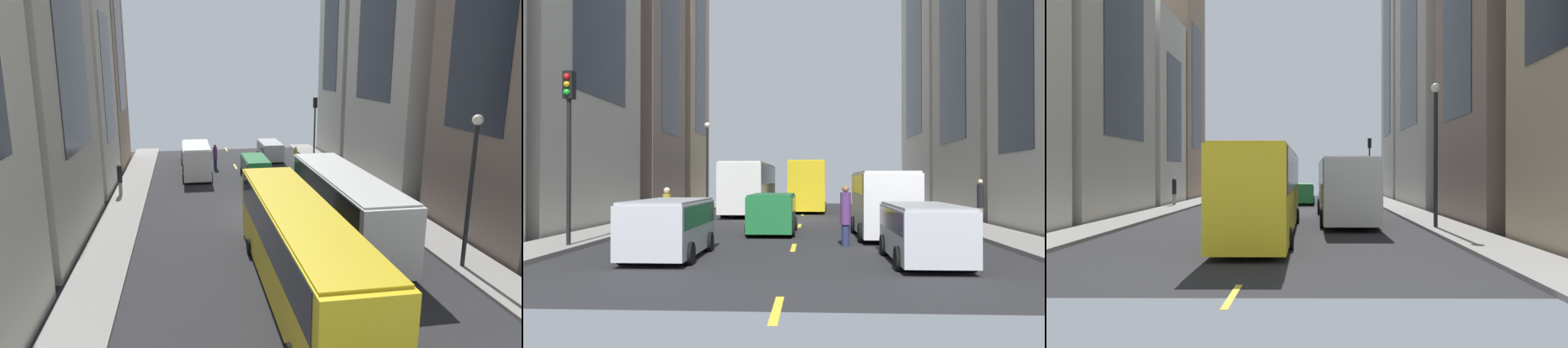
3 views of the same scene
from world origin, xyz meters
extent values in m
plane|color=#28282B|center=(0.00, 0.00, 0.00)|extent=(42.29, 42.29, 0.00)
cube|color=gray|center=(-8.02, 0.00, 0.07)|extent=(2.25, 44.00, 0.15)
cube|color=gray|center=(8.02, 0.00, 0.07)|extent=(2.25, 44.00, 0.15)
cube|color=yellow|center=(0.00, -21.00, 0.01)|extent=(0.16, 2.00, 0.01)
cube|color=yellow|center=(0.00, -12.60, 0.01)|extent=(0.16, 2.00, 0.01)
cube|color=yellow|center=(0.00, -4.20, 0.01)|extent=(0.16, 2.00, 0.01)
cube|color=yellow|center=(0.00, 4.20, 0.01)|extent=(0.16, 2.00, 0.01)
cube|color=yellow|center=(0.00, 12.60, 0.01)|extent=(0.16, 2.00, 0.01)
cube|color=#B7B2A8|center=(-14.06, -15.97, 13.90)|extent=(9.42, 7.24, 27.80)
cube|color=#1E232D|center=(-14.06, -15.97, 13.90)|extent=(9.52, 3.98, 15.29)
cube|color=#937760|center=(12.71, -14.78, 10.80)|extent=(6.73, 7.05, 21.59)
cube|color=#1E232D|center=(12.71, -14.78, 10.80)|extent=(6.80, 3.88, 11.88)
cube|color=beige|center=(12.51, -7.10, 7.71)|extent=(6.34, 7.17, 15.42)
cube|color=#1E232D|center=(12.51, -7.10, 7.71)|extent=(6.40, 3.94, 8.48)
cube|color=silver|center=(-3.54, 5.14, 1.77)|extent=(2.55, 11.47, 3.00)
cube|color=black|center=(-3.54, 5.14, 2.62)|extent=(2.60, 10.56, 1.20)
cube|color=beige|center=(-3.54, 5.14, 3.31)|extent=(2.45, 11.01, 0.08)
cylinder|color=black|center=(-4.71, 8.70, 0.50)|extent=(0.46, 1.00, 1.00)
cylinder|color=black|center=(-2.37, 8.70, 0.50)|extent=(0.46, 1.00, 1.00)
cylinder|color=black|center=(-4.71, 1.58, 0.50)|extent=(0.46, 1.00, 1.00)
cylinder|color=black|center=(-2.37, 1.58, 0.50)|extent=(0.46, 1.00, 1.00)
cube|color=yellow|center=(0.24, 10.73, 1.86)|extent=(2.45, 13.58, 3.30)
cube|color=black|center=(0.24, 10.73, 2.72)|extent=(2.50, 12.50, 1.48)
cube|color=gold|center=(0.24, 10.73, 3.55)|extent=(2.35, 13.04, 0.08)
cylinder|color=black|center=(-0.89, 14.95, 0.38)|extent=(0.44, 0.76, 0.76)
cylinder|color=black|center=(-0.89, 6.52, 0.38)|extent=(0.44, 0.76, 0.76)
cylinder|color=black|center=(1.37, 6.52, 0.38)|extent=(0.44, 0.76, 0.76)
cube|color=white|center=(3.41, -9.39, 1.35)|extent=(2.05, 5.34, 2.30)
cube|color=black|center=(3.41, -9.39, 2.10)|extent=(2.09, 4.91, 0.69)
cube|color=silver|center=(3.41, -9.39, 2.54)|extent=(1.97, 5.12, 0.08)
cylinder|color=black|center=(2.47, -7.74, 0.36)|extent=(0.37, 0.72, 0.72)
cylinder|color=black|center=(4.35, -7.74, 0.36)|extent=(0.37, 0.72, 0.72)
cylinder|color=black|center=(2.47, -11.05, 0.36)|extent=(0.37, 0.72, 0.72)
cylinder|color=black|center=(4.35, -11.05, 0.36)|extent=(0.37, 0.72, 0.72)
cube|color=#B7BABF|center=(-3.54, -15.00, 0.89)|extent=(1.83, 4.29, 1.43)
cube|color=black|center=(-3.54, -15.00, 1.25)|extent=(1.86, 3.95, 0.60)
cube|color=#9C9EA2|center=(-3.54, -15.00, 1.64)|extent=(1.75, 4.12, 0.08)
cylinder|color=black|center=(-4.38, -13.67, 0.31)|extent=(0.33, 0.62, 0.62)
cylinder|color=black|center=(-2.70, -13.67, 0.31)|extent=(0.33, 0.62, 0.62)
cylinder|color=black|center=(-4.38, -16.33, 0.31)|extent=(0.33, 0.62, 0.62)
cylinder|color=black|center=(-2.70, -16.33, 0.31)|extent=(0.33, 0.62, 0.62)
cube|color=#B7BABF|center=(3.65, -15.60, 0.84)|extent=(1.79, 4.39, 1.34)
cube|color=black|center=(3.65, -15.60, 1.18)|extent=(1.82, 4.04, 0.56)
cube|color=#9C9EA2|center=(3.65, -15.60, 1.55)|extent=(1.72, 4.22, 0.08)
cylinder|color=black|center=(2.83, -14.24, 0.31)|extent=(0.32, 0.62, 0.62)
cylinder|color=black|center=(4.47, -14.24, 0.31)|extent=(0.32, 0.62, 0.62)
cylinder|color=black|center=(2.83, -16.96, 0.31)|extent=(0.32, 0.62, 0.62)
cylinder|color=black|center=(4.47, -16.96, 0.31)|extent=(0.32, 0.62, 0.62)
cube|color=#1E7238|center=(-1.05, -7.94, 0.88)|extent=(1.80, 4.37, 1.42)
cube|color=black|center=(-1.05, -7.94, 1.24)|extent=(1.83, 4.02, 0.60)
cube|color=#1A612F|center=(-1.05, -7.94, 1.63)|extent=(1.73, 4.19, 0.08)
cylinder|color=black|center=(-1.88, -6.58, 0.31)|extent=(0.32, 0.62, 0.62)
cylinder|color=black|center=(-0.22, -6.58, 0.31)|extent=(0.32, 0.62, 0.62)
cylinder|color=black|center=(-1.88, -9.29, 0.31)|extent=(0.32, 0.62, 0.62)
cylinder|color=black|center=(-0.22, -9.29, 0.31)|extent=(0.32, 0.62, 0.62)
cylinder|color=navy|center=(-4.86, -10.56, 0.39)|extent=(0.24, 0.24, 0.77)
cylinder|color=gold|center=(-4.86, -10.56, 1.26)|extent=(0.32, 0.32, 0.97)
sphere|color=beige|center=(-4.86, -10.56, 1.86)|extent=(0.24, 0.24, 0.24)
cylinder|color=navy|center=(1.76, -12.14, 0.37)|extent=(0.27, 0.27, 0.74)
cylinder|color=#593372|center=(1.76, -12.14, 1.29)|extent=(0.36, 0.36, 1.10)
sphere|color=#8C6647|center=(1.76, -12.14, 1.96)|extent=(0.24, 0.24, 0.24)
cylinder|color=gray|center=(8.65, -4.62, 0.55)|extent=(0.24, 0.24, 0.80)
cylinder|color=black|center=(8.65, -4.62, 1.51)|extent=(0.32, 0.32, 1.11)
sphere|color=beige|center=(8.65, -4.62, 2.18)|extent=(0.24, 0.24, 0.24)
cylinder|color=black|center=(-7.30, -13.44, 2.53)|extent=(0.14, 0.14, 4.76)
cube|color=black|center=(-7.30, -13.44, 5.36)|extent=(0.32, 0.32, 0.90)
sphere|color=red|center=(-7.30, -13.62, 5.61)|extent=(0.20, 0.20, 0.20)
sphere|color=orange|center=(-7.30, -13.62, 5.36)|extent=(0.20, 0.20, 0.20)
sphere|color=green|center=(-7.30, -13.62, 5.10)|extent=(0.20, 0.20, 0.20)
cylinder|color=black|center=(-7.40, 9.62, 3.22)|extent=(0.18, 0.18, 6.15)
sphere|color=silver|center=(-7.40, 9.62, 6.48)|extent=(0.44, 0.44, 0.44)
camera|label=1|loc=(4.29, 26.49, 8.64)|focal=31.83mm
camera|label=2|loc=(0.61, -30.10, 2.25)|focal=36.14mm
camera|label=3|loc=(-1.67, 31.08, 2.69)|focal=32.47mm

